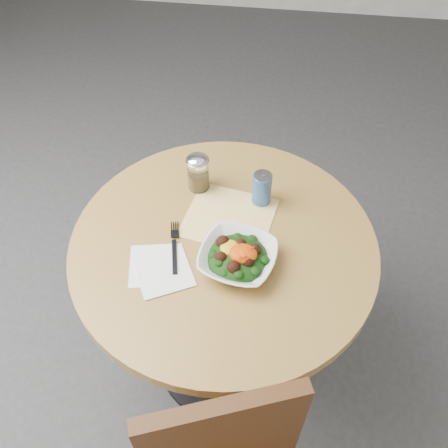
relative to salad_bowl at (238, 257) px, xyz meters
name	(u,v)px	position (x,y,z in m)	size (l,w,h in m)	color
ground	(224,357)	(-0.05, 0.07, -0.78)	(6.00, 6.00, 0.00)	#313134
table	(224,280)	(-0.05, 0.07, -0.23)	(0.90, 0.90, 0.75)	black
cloth_napkin	(229,218)	(-0.05, 0.17, -0.03)	(0.26, 0.24, 0.00)	#E8A30C
paper_napkins	(160,268)	(-0.21, -0.05, -0.03)	(0.21, 0.21, 0.00)	white
salad_bowl	(238,257)	(0.00, 0.00, 0.00)	(0.25, 0.25, 0.08)	white
fork	(175,245)	(-0.19, 0.04, -0.02)	(0.06, 0.19, 0.00)	black
spice_shaker	(198,173)	(-0.16, 0.29, 0.03)	(0.07, 0.07, 0.13)	silver
beverage_can	(262,188)	(0.04, 0.25, 0.03)	(0.06, 0.06, 0.11)	navy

